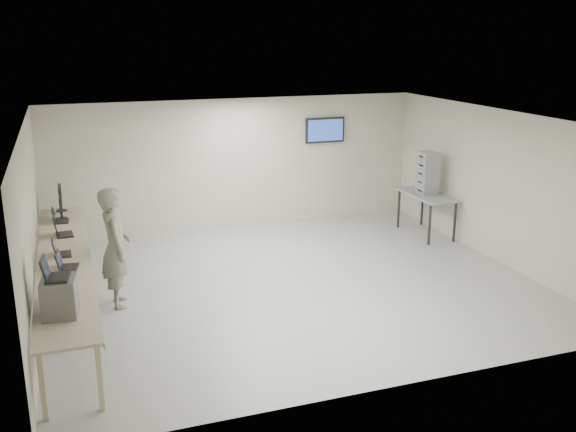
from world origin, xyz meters
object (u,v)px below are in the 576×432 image
object	(u,v)px
soldier	(115,247)
workbench	(65,262)
equipment_box	(60,297)
side_table	(427,197)

from	to	relation	value
soldier	workbench	bearing A→B (deg)	97.17
workbench	equipment_box	bearing A→B (deg)	-91.72
equipment_box	side_table	bearing A→B (deg)	34.64
workbench	equipment_box	size ratio (longest dim) A/B	12.99
workbench	side_table	xyz separation A→B (m)	(7.19, 1.70, -0.02)
soldier	side_table	bearing A→B (deg)	-77.26
equipment_box	side_table	world-z (taller)	equipment_box
equipment_box	workbench	bearing A→B (deg)	95.28
workbench	soldier	distance (m)	0.76
workbench	soldier	world-z (taller)	soldier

